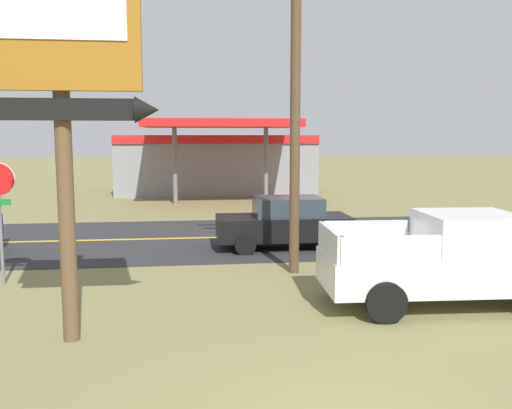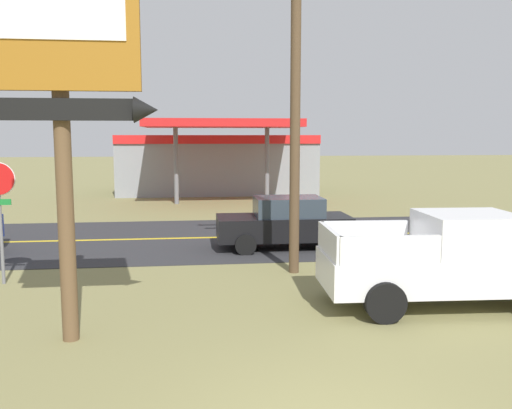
{
  "view_description": "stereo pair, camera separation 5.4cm",
  "coord_description": "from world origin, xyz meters",
  "px_view_note": "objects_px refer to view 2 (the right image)",
  "views": [
    {
      "loc": [
        -1.71,
        -5.89,
        3.57
      ],
      "look_at": [
        0.0,
        8.0,
        1.8
      ],
      "focal_mm": 38.35,
      "sensor_mm": 36.0,
      "label": 1
    },
    {
      "loc": [
        -1.65,
        -5.89,
        3.57
      ],
      "look_at": [
        0.0,
        8.0,
        1.8
      ],
      "focal_mm": 38.35,
      "sensor_mm": 36.0,
      "label": 2
    }
  ],
  "objects_px": {
    "gas_station": "(217,162)",
    "pickup_white_parked_on_lawn": "(450,260)",
    "motel_sign": "(61,63)",
    "utility_pole": "(295,97)",
    "car_black_near_lane": "(285,222)"
  },
  "relations": [
    {
      "from": "pickup_white_parked_on_lawn",
      "to": "car_black_near_lane",
      "type": "relative_size",
      "value": 1.26
    },
    {
      "from": "gas_station",
      "to": "car_black_near_lane",
      "type": "xyz_separation_m",
      "value": [
        1.3,
        -17.6,
        -1.11
      ]
    },
    {
      "from": "gas_station",
      "to": "pickup_white_parked_on_lawn",
      "type": "bearing_deg",
      "value": -81.07
    },
    {
      "from": "utility_pole",
      "to": "car_black_near_lane",
      "type": "height_order",
      "value": "utility_pole"
    },
    {
      "from": "motel_sign",
      "to": "pickup_white_parked_on_lawn",
      "type": "height_order",
      "value": "motel_sign"
    },
    {
      "from": "motel_sign",
      "to": "utility_pole",
      "type": "bearing_deg",
      "value": 42.77
    },
    {
      "from": "motel_sign",
      "to": "gas_station",
      "type": "distance_m",
      "value": 25.49
    },
    {
      "from": "gas_station",
      "to": "car_black_near_lane",
      "type": "distance_m",
      "value": 17.68
    },
    {
      "from": "motel_sign",
      "to": "gas_station",
      "type": "bearing_deg",
      "value": 81.58
    },
    {
      "from": "gas_station",
      "to": "pickup_white_parked_on_lawn",
      "type": "relative_size",
      "value": 2.27
    },
    {
      "from": "motel_sign",
      "to": "utility_pole",
      "type": "xyz_separation_m",
      "value": [
        4.73,
        4.37,
        -0.19
      ]
    },
    {
      "from": "motel_sign",
      "to": "pickup_white_parked_on_lawn",
      "type": "xyz_separation_m",
      "value": [
        7.45,
        1.24,
        -3.77
      ]
    },
    {
      "from": "pickup_white_parked_on_lawn",
      "to": "gas_station",
      "type": "bearing_deg",
      "value": 98.93
    },
    {
      "from": "gas_station",
      "to": "pickup_white_parked_on_lawn",
      "type": "xyz_separation_m",
      "value": [
        3.74,
        -23.82,
        -0.98
      ]
    },
    {
      "from": "motel_sign",
      "to": "gas_station",
      "type": "height_order",
      "value": "motel_sign"
    }
  ]
}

